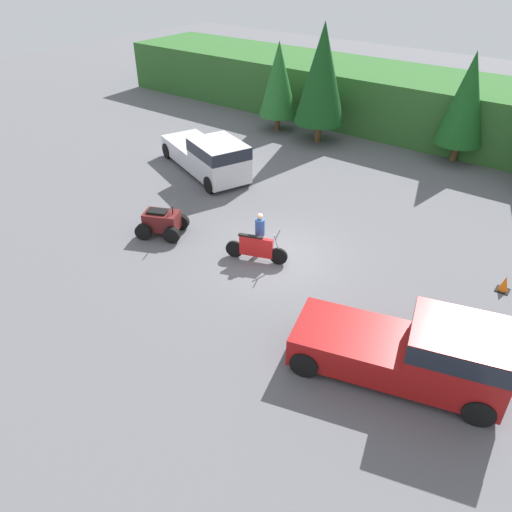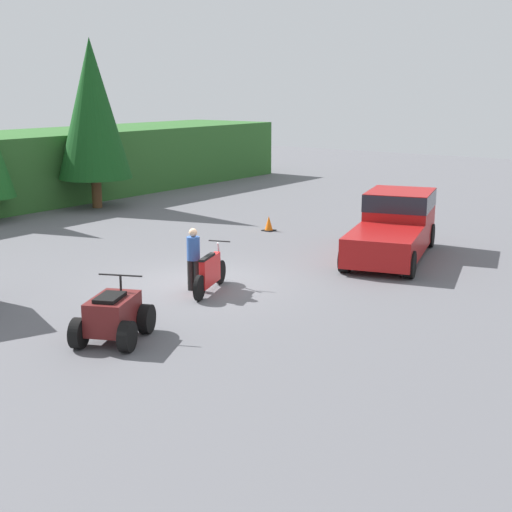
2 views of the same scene
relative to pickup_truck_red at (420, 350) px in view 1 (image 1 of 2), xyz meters
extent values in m
plane|color=#5B5B60|center=(-6.26, 2.70, -1.00)|extent=(80.00, 80.00, 0.00)
cube|color=#2D6028|center=(-6.26, 18.70, 0.57)|extent=(44.00, 6.00, 3.14)
cylinder|color=brown|center=(-14.17, 13.98, -0.55)|extent=(0.30, 0.30, 0.90)
cone|color=#236628|center=(-14.17, 13.98, 1.94)|extent=(2.19, 2.19, 4.08)
cylinder|color=brown|center=(-11.26, 13.72, -0.44)|extent=(0.37, 0.37, 1.12)
cone|color=#144719|center=(-11.26, 13.72, 2.68)|extent=(2.74, 2.74, 5.12)
cylinder|color=brown|center=(-4.22, 15.51, -0.52)|extent=(0.32, 0.32, 0.97)
cone|color=#19561E|center=(-4.22, 15.51, 2.17)|extent=(2.36, 2.36, 4.40)
cube|color=maroon|center=(0.83, 0.23, 0.07)|extent=(2.83, 2.56, 1.71)
cube|color=#1E232D|center=(0.83, 0.23, 0.63)|extent=(2.85, 2.58, 0.55)
cube|color=maroon|center=(-1.72, -0.48, -0.36)|extent=(3.34, 2.70, 0.85)
cylinder|color=black|center=(1.24, 1.29, -0.61)|extent=(0.82, 0.48, 0.78)
cylinder|color=black|center=(1.73, -0.47, -0.61)|extent=(0.82, 0.48, 0.78)
cylinder|color=black|center=(-2.88, 0.15, -0.61)|extent=(0.82, 0.48, 0.78)
cylinder|color=black|center=(-2.40, -1.61, -0.61)|extent=(0.82, 0.48, 0.78)
cube|color=silver|center=(-12.12, 6.32, 0.07)|extent=(3.19, 2.83, 1.71)
cube|color=#1E232D|center=(-12.12, 6.32, 0.63)|extent=(3.22, 2.85, 0.55)
cube|color=silver|center=(-14.85, 7.40, -0.36)|extent=(3.74, 3.05, 0.85)
cylinder|color=black|center=(-11.02, 6.86, -0.61)|extent=(0.83, 0.55, 0.78)
cylinder|color=black|center=(-11.70, 5.17, -0.61)|extent=(0.83, 0.55, 0.78)
cylinder|color=black|center=(-15.54, 8.66, -0.61)|extent=(0.83, 0.55, 0.78)
cylinder|color=black|center=(-16.22, 6.96, -0.61)|extent=(0.83, 0.55, 0.78)
cylinder|color=black|center=(-5.95, 2.28, -0.68)|extent=(0.64, 0.32, 0.65)
cylinder|color=black|center=(-7.49, 1.72, -0.68)|extent=(0.64, 0.32, 0.65)
cube|color=red|center=(-6.72, 2.00, -0.44)|extent=(1.19, 0.57, 0.74)
cylinder|color=#B7B7BC|center=(-6.00, 2.26, -0.25)|extent=(0.31, 0.16, 0.84)
cylinder|color=black|center=(-6.00, 2.26, 0.19)|extent=(0.24, 0.58, 0.04)
cube|color=black|center=(-6.91, 1.93, -0.03)|extent=(0.88, 0.44, 0.06)
cylinder|color=black|center=(-10.43, 2.00, -0.68)|extent=(0.67, 0.47, 0.64)
cylinder|color=black|center=(-9.99, 1.06, -0.68)|extent=(0.67, 0.47, 0.64)
cylinder|color=black|center=(-11.47, 1.52, -0.68)|extent=(0.67, 0.47, 0.64)
cylinder|color=black|center=(-11.03, 0.58, -0.68)|extent=(0.67, 0.47, 0.64)
cube|color=#5B1919|center=(-10.73, 1.29, -0.41)|extent=(1.52, 1.28, 0.70)
cylinder|color=black|center=(-10.30, 1.50, 0.11)|extent=(0.07, 0.07, 0.35)
cylinder|color=black|center=(-10.30, 1.50, 0.28)|extent=(0.44, 0.90, 0.04)
cube|color=black|center=(-10.86, 1.24, -0.03)|extent=(0.88, 0.73, 0.08)
cylinder|color=black|center=(-6.89, 2.51, -0.59)|extent=(0.20, 0.20, 0.82)
cylinder|color=black|center=(-6.85, 2.33, -0.59)|extent=(0.20, 0.20, 0.82)
cylinder|color=#2D5199|center=(-6.87, 2.42, 0.12)|extent=(0.40, 0.40, 0.61)
sphere|color=tan|center=(-6.87, 2.42, 0.54)|extent=(0.26, 0.26, 0.22)
cube|color=black|center=(0.83, 5.43, -0.99)|extent=(0.42, 0.42, 0.03)
cone|color=orange|center=(0.83, 5.43, -0.73)|extent=(0.32, 0.32, 0.55)
camera|label=1|loc=(2.26, -9.92, 8.89)|focal=35.00mm
camera|label=2|loc=(-20.43, -9.45, 4.16)|focal=50.00mm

